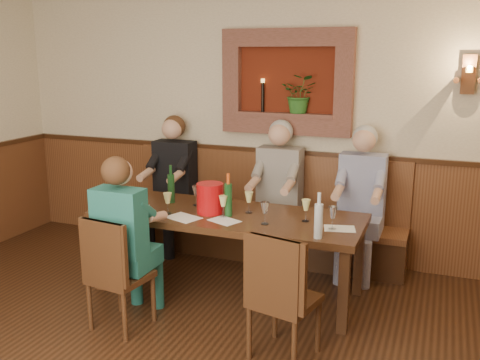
% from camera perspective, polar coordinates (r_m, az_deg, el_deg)
% --- Properties ---
extents(room_shell, '(6.04, 6.04, 2.82)m').
position_cam_1_polar(room_shell, '(2.94, -15.52, 8.14)').
color(room_shell, beige).
rests_on(room_shell, ground).
extents(wainscoting, '(6.02, 6.02, 1.15)m').
position_cam_1_polar(wainscoting, '(3.31, -14.08, -14.86)').
color(wainscoting, '#593019').
rests_on(wainscoting, ground).
extents(wall_niche, '(1.36, 0.30, 1.06)m').
position_cam_1_polar(wall_niche, '(5.52, 5.37, 9.89)').
color(wall_niche, '#5B1B0D').
rests_on(wall_niche, ground).
extents(wall_sconce, '(0.25, 0.20, 0.35)m').
position_cam_1_polar(wall_sconce, '(5.29, 23.19, 10.23)').
color(wall_sconce, '#593019').
rests_on(wall_sconce, ground).
extents(dining_table, '(2.40, 0.90, 0.75)m').
position_cam_1_polar(dining_table, '(4.78, -1.34, -4.41)').
color(dining_table, '#362210').
rests_on(dining_table, ground).
extents(bench, '(3.00, 0.45, 1.11)m').
position_cam_1_polar(bench, '(5.73, 2.30, -5.04)').
color(bench, '#381E0F').
rests_on(bench, ground).
extents(chair_near_left, '(0.46, 0.46, 0.93)m').
position_cam_1_polar(chair_near_left, '(4.43, -12.68, -11.88)').
color(chair_near_left, '#362210').
rests_on(chair_near_left, ground).
extents(chair_near_right, '(0.51, 0.51, 0.96)m').
position_cam_1_polar(chair_near_right, '(3.94, 4.60, -14.75)').
color(chair_near_right, '#362210').
rests_on(chair_near_right, ground).
extents(person_bench_left, '(0.44, 0.54, 1.48)m').
position_cam_1_polar(person_bench_left, '(5.95, -7.31, -1.56)').
color(person_bench_left, black).
rests_on(person_bench_left, ground).
extents(person_bench_mid, '(0.45, 0.55, 1.49)m').
position_cam_1_polar(person_bench_mid, '(5.49, 3.93, -2.72)').
color(person_bench_mid, '#615C59').
rests_on(person_bench_mid, ground).
extents(person_bench_right, '(0.44, 0.54, 1.47)m').
position_cam_1_polar(person_bench_right, '(5.31, 12.61, -3.63)').
color(person_bench_right, navy).
rests_on(person_bench_right, ground).
extents(person_chair_front, '(0.40, 0.49, 1.38)m').
position_cam_1_polar(person_chair_front, '(4.41, -11.91, -7.72)').
color(person_chair_front, '#1A535B').
rests_on(person_chair_front, ground).
extents(spittoon_bucket, '(0.27, 0.27, 0.27)m').
position_cam_1_polar(spittoon_bucket, '(4.74, -3.22, -1.95)').
color(spittoon_bucket, '#BA0B0F').
rests_on(spittoon_bucket, dining_table).
extents(wine_bottle_green_a, '(0.07, 0.07, 0.38)m').
position_cam_1_polar(wine_bottle_green_a, '(4.64, -1.26, -2.02)').
color(wine_bottle_green_a, '#19471E').
rests_on(wine_bottle_green_a, dining_table).
extents(wine_bottle_green_b, '(0.07, 0.07, 0.36)m').
position_cam_1_polar(wine_bottle_green_b, '(5.10, -7.36, -0.80)').
color(wine_bottle_green_b, '#19471E').
rests_on(wine_bottle_green_b, dining_table).
extents(water_bottle, '(0.07, 0.07, 0.36)m').
position_cam_1_polar(water_bottle, '(4.13, 8.37, -4.24)').
color(water_bottle, silver).
rests_on(water_bottle, dining_table).
extents(tasting_sheet_a, '(0.29, 0.23, 0.00)m').
position_cam_1_polar(tasting_sheet_a, '(5.04, -11.41, -2.84)').
color(tasting_sheet_a, white).
rests_on(tasting_sheet_a, dining_table).
extents(tasting_sheet_b, '(0.30, 0.26, 0.00)m').
position_cam_1_polar(tasting_sheet_b, '(4.54, -1.68, -4.36)').
color(tasting_sheet_b, white).
rests_on(tasting_sheet_b, dining_table).
extents(tasting_sheet_c, '(0.28, 0.23, 0.00)m').
position_cam_1_polar(tasting_sheet_c, '(4.42, 10.57, -5.11)').
color(tasting_sheet_c, white).
rests_on(tasting_sheet_c, dining_table).
extents(tasting_sheet_d, '(0.34, 0.29, 0.00)m').
position_cam_1_polar(tasting_sheet_d, '(4.65, -6.07, -4.01)').
color(tasting_sheet_d, white).
rests_on(tasting_sheet_d, dining_table).
extents(wine_glass_0, '(0.08, 0.08, 0.19)m').
position_cam_1_polar(wine_glass_0, '(4.53, 7.04, -3.25)').
color(wine_glass_0, '#E9E88B').
rests_on(wine_glass_0, dining_table).
extents(wine_glass_1, '(0.08, 0.08, 0.19)m').
position_cam_1_polar(wine_glass_1, '(4.74, 0.95, -2.40)').
color(wine_glass_1, '#E9E88B').
rests_on(wine_glass_1, dining_table).
extents(wine_glass_2, '(0.08, 0.08, 0.19)m').
position_cam_1_polar(wine_glass_2, '(4.99, -4.70, -1.65)').
color(wine_glass_2, white).
rests_on(wine_glass_2, dining_table).
extents(wine_glass_3, '(0.08, 0.08, 0.19)m').
position_cam_1_polar(wine_glass_3, '(4.62, -1.80, -2.83)').
color(wine_glass_3, '#E9E88B').
rests_on(wine_glass_3, dining_table).
extents(wine_glass_4, '(0.08, 0.08, 0.19)m').
position_cam_1_polar(wine_glass_4, '(5.03, -11.83, -1.79)').
color(wine_glass_4, '#E9E88B').
rests_on(wine_glass_4, dining_table).
extents(wine_glass_5, '(0.08, 0.08, 0.19)m').
position_cam_1_polar(wine_glass_5, '(4.36, 9.85, -4.03)').
color(wine_glass_5, white).
rests_on(wine_glass_5, dining_table).
extents(wine_glass_6, '(0.08, 0.08, 0.19)m').
position_cam_1_polar(wine_glass_6, '(4.43, 2.68, -3.55)').
color(wine_glass_6, white).
rests_on(wine_glass_6, dining_table).
extents(wine_glass_7, '(0.08, 0.08, 0.19)m').
position_cam_1_polar(wine_glass_7, '(4.75, -7.72, -2.49)').
color(wine_glass_7, '#E9E88B').
rests_on(wine_glass_7, dining_table).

